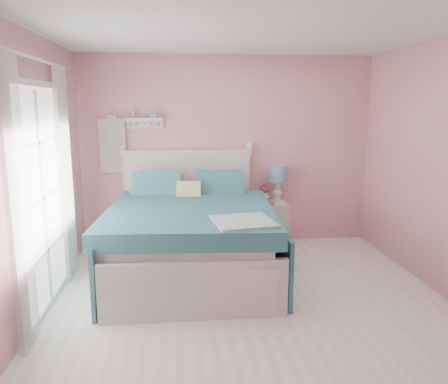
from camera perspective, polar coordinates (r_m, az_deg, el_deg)
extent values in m
plane|color=silver|center=(4.28, 4.03, -15.63)|extent=(4.50, 4.50, 0.00)
plane|color=pink|center=(6.08, 0.49, 5.30)|extent=(4.00, 0.00, 4.00)
plane|color=pink|center=(1.77, 17.61, -10.33)|extent=(4.00, 0.00, 4.00)
plane|color=pink|center=(4.03, -24.97, 1.14)|extent=(0.00, 4.50, 4.50)
plane|color=white|center=(3.87, 4.60, 21.14)|extent=(4.50, 4.50, 0.00)
cube|color=silver|center=(5.11, -4.39, -8.07)|extent=(1.83, 2.34, 0.49)
cube|color=silver|center=(5.01, -4.44, -4.57)|extent=(1.77, 2.27, 0.16)
cube|color=silver|center=(6.08, -4.77, -1.04)|extent=(1.72, 0.07, 1.28)
cube|color=silver|center=(5.98, -4.87, 5.24)|extent=(1.78, 0.09, 0.06)
cube|color=silver|center=(4.06, -3.90, -12.78)|extent=(1.72, 0.06, 0.56)
cube|color=teal|center=(4.82, -4.42, -3.12)|extent=(1.94, 2.09, 0.18)
cube|color=pink|center=(5.73, -8.73, 0.23)|extent=(0.70, 0.32, 0.43)
cube|color=pink|center=(5.75, -0.73, 0.40)|extent=(0.70, 0.32, 0.43)
cube|color=#CCBC59|center=(5.45, -4.65, -0.24)|extent=(0.31, 0.24, 0.31)
cube|color=beige|center=(6.13, 6.10, -4.14)|extent=(0.43, 0.40, 0.62)
cube|color=silver|center=(5.91, 6.52, -2.96)|extent=(0.37, 0.02, 0.16)
sphere|color=white|center=(5.89, 6.57, -3.01)|extent=(0.03, 0.03, 0.03)
cylinder|color=white|center=(6.14, 6.97, -1.07)|extent=(0.16, 0.16, 0.02)
cylinder|color=white|center=(6.11, 7.00, 0.17)|extent=(0.08, 0.08, 0.27)
cylinder|color=#77A5C7|center=(6.07, 7.05, 2.37)|extent=(0.25, 0.25, 0.23)
imported|color=white|center=(6.06, 5.26, -0.52)|extent=(0.18, 0.18, 0.16)
imported|color=#BE7F94|center=(5.87, 6.06, -1.29)|extent=(0.14, 0.14, 0.09)
sphere|color=#C04163|center=(6.03, 5.28, 0.91)|extent=(0.06, 0.06, 0.06)
sphere|color=#C04163|center=(6.07, 5.61, 0.58)|extent=(0.06, 0.06, 0.06)
sphere|color=#C04163|center=(6.04, 4.89, 0.64)|extent=(0.06, 0.06, 0.06)
sphere|color=#C04163|center=(6.02, 5.51, 0.30)|extent=(0.06, 0.06, 0.06)
sphere|color=#C04163|center=(6.02, 5.03, 0.41)|extent=(0.06, 0.06, 0.06)
cube|color=silver|center=(5.94, -10.32, 9.34)|extent=(0.50, 0.14, 0.04)
cube|color=silver|center=(6.00, -10.26, 8.69)|extent=(0.50, 0.03, 0.12)
cylinder|color=#D18C99|center=(5.95, -11.81, 9.96)|extent=(0.06, 0.06, 0.10)
cube|color=#77A5C7|center=(5.93, -9.17, 9.86)|extent=(0.08, 0.06, 0.07)
cube|color=white|center=(6.02, -14.33, 5.85)|extent=(0.34, 0.03, 0.72)
cube|color=silver|center=(4.35, -23.81, 12.92)|extent=(0.04, 1.32, 0.06)
cube|color=silver|center=(4.75, -21.75, -13.23)|extent=(0.04, 1.32, 0.06)
cube|color=silver|center=(3.85, -25.32, -3.11)|extent=(0.04, 0.06, 2.10)
cube|color=silver|center=(5.03, -20.70, 0.42)|extent=(0.04, 0.06, 2.10)
cube|color=white|center=(4.43, -22.74, -0.73)|extent=(0.02, 1.20, 2.04)
cube|color=white|center=(3.70, -25.33, -1.59)|extent=(0.04, 0.40, 2.32)
cube|color=white|center=(5.11, -19.95, 2.11)|extent=(0.04, 0.40, 2.32)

